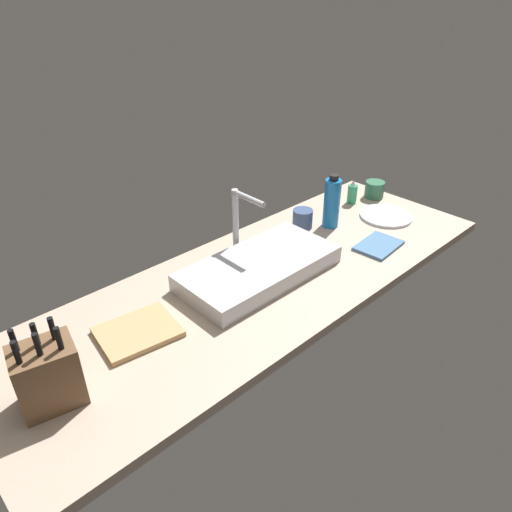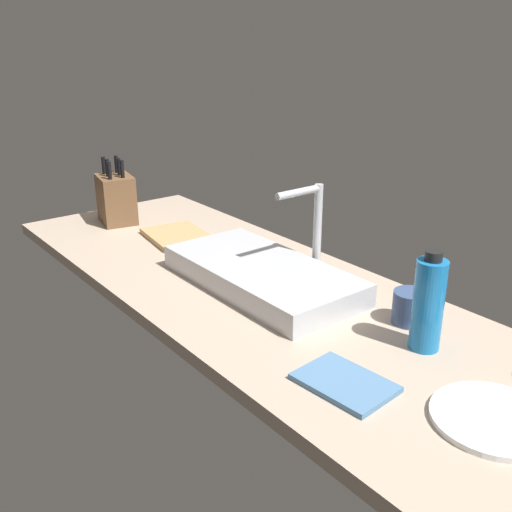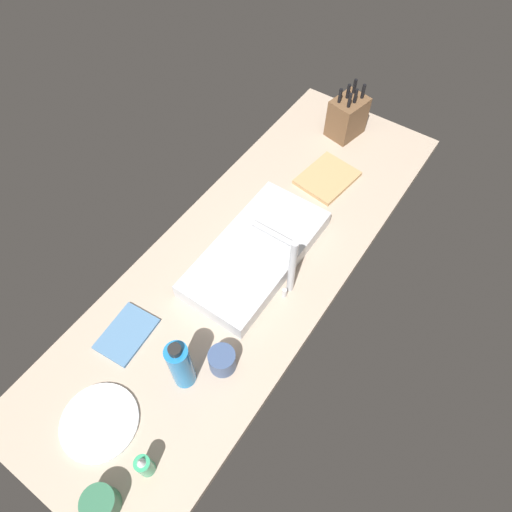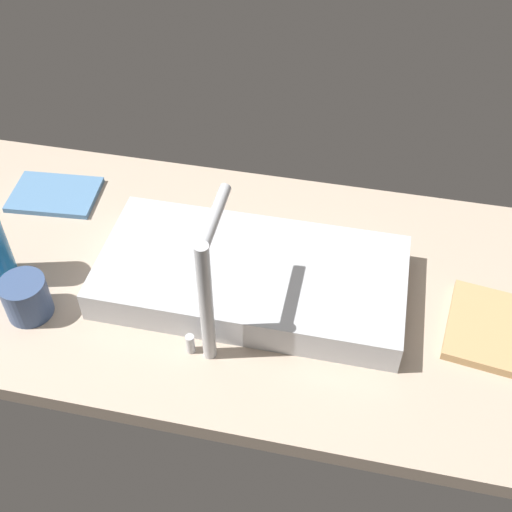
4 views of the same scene
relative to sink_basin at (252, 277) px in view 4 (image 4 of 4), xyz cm
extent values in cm
cube|color=tan|center=(0.09, -1.80, -4.98)|extent=(193.50, 66.11, 3.50)
cube|color=#B7BABF|center=(0.00, 0.00, 0.00)|extent=(57.79, 28.15, 6.46)
cylinder|color=#B7BABF|center=(3.94, 16.76, 10.23)|extent=(2.40, 2.40, 26.93)
cylinder|color=#B7BABF|center=(3.94, 9.29, 22.70)|extent=(2.00, 14.94, 2.00)
cylinder|color=#B7BABF|center=(7.44, 16.76, -1.23)|extent=(1.60, 1.60, 4.00)
cube|color=teal|center=(48.71, -17.61, -2.63)|extent=(19.84, 14.79, 1.20)
cylinder|color=#384C75|center=(39.20, 14.34, 0.80)|extent=(8.47, 8.47, 8.07)
camera|label=1|loc=(-98.27, -102.28, 90.78)|focal=33.26mm
camera|label=2|loc=(117.14, -93.57, 63.41)|focal=41.45mm
camera|label=3|loc=(75.00, 51.57, 133.03)|focal=31.69mm
camera|label=4|loc=(-18.33, 82.54, 91.89)|focal=46.05mm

